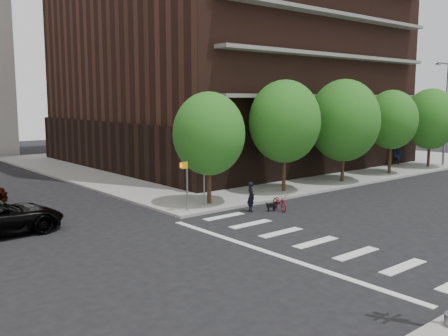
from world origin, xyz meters
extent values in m
plane|color=black|center=(0.00, 0.00, 0.00)|extent=(120.00, 120.00, 0.00)
cube|color=gray|center=(20.50, 23.50, 0.07)|extent=(39.00, 33.00, 0.15)
cube|color=silver|center=(3.00, -4.00, 0.01)|extent=(2.40, 0.50, 0.01)
cube|color=silver|center=(3.00, -2.00, 0.01)|extent=(2.40, 0.50, 0.01)
cube|color=silver|center=(3.00, 0.00, 0.01)|extent=(2.40, 0.50, 0.01)
cube|color=silver|center=(3.00, 2.00, 0.01)|extent=(2.40, 0.50, 0.01)
cube|color=silver|center=(3.00, 4.00, 0.01)|extent=(2.40, 0.50, 0.01)
cube|color=silver|center=(3.00, 6.00, 0.01)|extent=(2.40, 0.50, 0.01)
cube|color=silver|center=(0.50, 0.00, 0.01)|extent=(0.30, 13.00, 0.01)
cube|color=black|center=(18.00, 24.00, 2.15)|extent=(25.50, 25.50, 4.00)
cube|color=maroon|center=(31.20, 14.50, 2.95)|extent=(1.40, 5.00, 0.20)
cylinder|color=#301E11|center=(4.00, 8.50, 1.30)|extent=(0.24, 0.24, 2.30)
sphere|color=#235B19|center=(4.00, 8.50, 4.05)|extent=(4.00, 4.00, 4.00)
cylinder|color=#301E11|center=(10.00, 8.50, 1.45)|extent=(0.24, 0.24, 2.60)
sphere|color=#235B19|center=(10.00, 8.50, 4.55)|extent=(4.50, 4.50, 4.50)
cylinder|color=#301E11|center=(16.00, 8.50, 1.30)|extent=(0.24, 0.24, 2.30)
sphere|color=#235B19|center=(16.00, 8.50, 4.45)|extent=(5.00, 5.00, 5.00)
cylinder|color=#301E11|center=(22.00, 8.50, 1.45)|extent=(0.24, 0.24, 2.60)
sphere|color=#235B19|center=(22.00, 8.50, 4.35)|extent=(4.00, 4.00, 4.00)
cylinder|color=#301E11|center=(28.00, 8.50, 1.30)|extent=(0.24, 0.24, 2.30)
sphere|color=#235B19|center=(28.00, 8.50, 4.25)|extent=(4.50, 4.50, 4.50)
cylinder|color=slate|center=(2.00, 7.80, 1.45)|extent=(0.10, 0.10, 2.60)
cube|color=gold|center=(1.80, 7.80, 2.55)|extent=(0.32, 0.25, 0.32)
cylinder|color=slate|center=(3.50, 8.30, 1.25)|extent=(0.08, 0.08, 2.20)
cube|color=gold|center=(3.50, 8.15, 2.15)|extent=(0.64, 0.02, 0.64)
cylinder|color=slate|center=(30.00, 8.20, 4.65)|extent=(0.18, 0.18, 9.00)
cylinder|color=slate|center=(29.10, 8.20, 8.95)|extent=(1.80, 0.14, 0.14)
cube|color=slate|center=(28.20, 8.20, 8.85)|extent=(0.50, 0.22, 0.15)
imported|color=maroon|center=(6.30, 5.27, 0.44)|extent=(1.18, 1.78, 0.88)
imported|color=black|center=(4.86, 6.00, 0.80)|extent=(0.68, 0.56, 1.59)
cube|color=black|center=(5.75, 5.36, 0.31)|extent=(0.51, 0.34, 0.19)
cube|color=black|center=(5.99, 5.25, 0.43)|extent=(0.18, 0.16, 0.14)
cylinder|color=black|center=(5.90, 5.41, 0.11)|extent=(0.05, 0.05, 0.21)
cylinder|color=black|center=(5.60, 5.32, 0.11)|extent=(0.05, 0.05, 0.21)
imported|color=navy|center=(27.27, 11.00, 0.92)|extent=(0.84, 0.71, 1.55)
camera|label=1|loc=(-12.83, -13.07, 5.93)|focal=40.00mm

